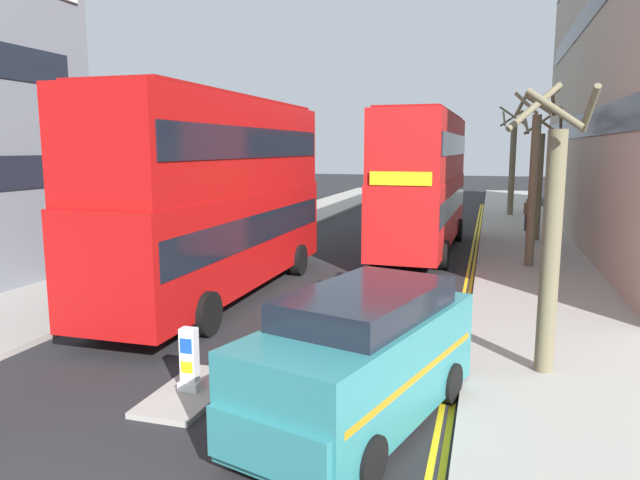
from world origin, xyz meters
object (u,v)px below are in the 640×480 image
at_px(keep_left_bollard, 189,362).
at_px(taxi_minivan, 359,359).
at_px(pedestrian_far, 527,214).
at_px(double_decker_bus_oncoming, 423,179).
at_px(double_decker_bus_away, 219,192).

xyz_separation_m(keep_left_bollard, taxi_minivan, (3.04, -0.25, 0.46)).
relative_size(keep_left_bollard, pedestrian_far, 0.69).
bearing_deg(taxi_minivan, double_decker_bus_oncoming, 93.02).
bearing_deg(pedestrian_far, keep_left_bollard, -106.85).
relative_size(keep_left_bollard, taxi_minivan, 0.22).
height_order(double_decker_bus_oncoming, taxi_minivan, double_decker_bus_oncoming).
relative_size(double_decker_bus_away, taxi_minivan, 2.10).
xyz_separation_m(double_decker_bus_oncoming, taxi_minivan, (0.82, -15.61, -1.96)).
height_order(taxi_minivan, pedestrian_far, taxi_minivan).
distance_m(double_decker_bus_oncoming, taxi_minivan, 15.76).
bearing_deg(taxi_minivan, pedestrian_far, 80.71).
bearing_deg(double_decker_bus_away, taxi_minivan, -50.05).
bearing_deg(double_decker_bus_oncoming, pedestrian_far, 56.27).
xyz_separation_m(keep_left_bollard, double_decker_bus_away, (-2.49, 6.35, 2.42)).
xyz_separation_m(double_decker_bus_oncoming, pedestrian_far, (4.47, 6.70, -2.04)).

